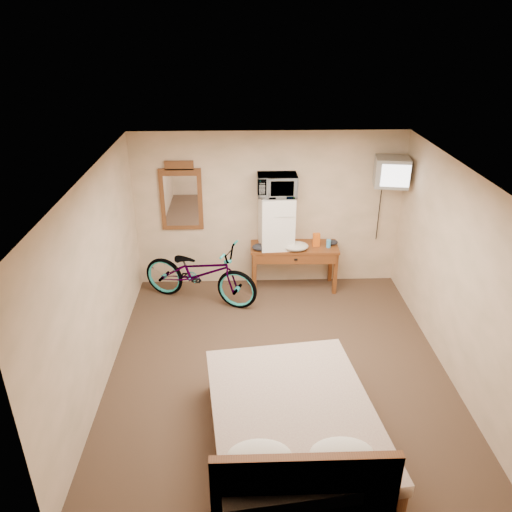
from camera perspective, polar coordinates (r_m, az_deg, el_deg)
name	(u,v)px	position (r m, az deg, el deg)	size (l,w,h in m)	color
room	(280,280)	(5.81, 2.73, -2.76)	(4.60, 4.64, 2.50)	#402F20
desk	(294,253)	(7.90, 4.41, 0.29)	(1.39, 0.58, 0.75)	brown
mini_fridge	(276,221)	(7.70, 2.35, 3.98)	(0.55, 0.53, 0.83)	white
microwave	(277,185)	(7.50, 2.43, 8.08)	(0.59, 0.40, 0.33)	white
snack_bag	(316,240)	(7.86, 6.91, 1.86)	(0.11, 0.06, 0.21)	#DA5C13
blue_cup	(329,244)	(7.86, 8.29, 1.42)	(0.07, 0.07, 0.13)	#429FE2
cloth_cream	(296,246)	(7.72, 4.57, 1.12)	(0.39, 0.30, 0.12)	beige
cloth_dark_a	(261,247)	(7.69, 0.53, 1.02)	(0.26, 0.20, 0.10)	black
cloth_dark_b	(332,242)	(7.97, 8.72, 1.56)	(0.17, 0.14, 0.08)	black
crt_television	(392,172)	(7.74, 15.23, 9.26)	(0.55, 0.62, 0.43)	black
wall_mirror	(181,197)	(7.83, -8.55, 6.67)	(0.65, 0.04, 1.10)	brown
bicycle	(200,272)	(7.65, -6.46, -1.88)	(0.65, 1.86, 0.98)	black
bed	(293,430)	(5.28, 4.25, -19.20)	(1.83, 2.28, 0.90)	brown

